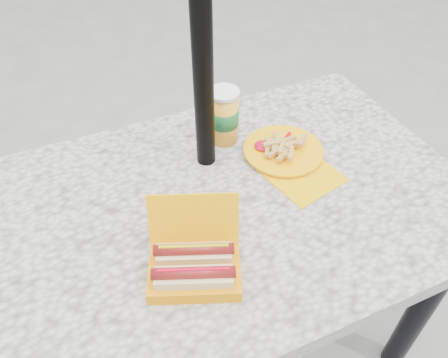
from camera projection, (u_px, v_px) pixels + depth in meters
name	position (u px, v px, depth m)	size (l,w,h in m)	color
ground	(228.00, 339.00, 1.61)	(60.00, 60.00, 0.00)	slate
picnic_table	(230.00, 226.00, 1.16)	(1.20, 0.80, 0.75)	beige
umbrella_pole	(202.00, 39.00, 0.95)	(0.05, 0.05, 2.20)	black
hotdog_box	(194.00, 266.00, 0.90)	(0.24, 0.22, 0.15)	#FFAB00
fries_plate	(284.00, 151.00, 1.20)	(0.22, 0.31, 0.04)	#E5B000
soda_cup	(224.00, 116.00, 1.20)	(0.09, 0.09, 0.16)	#FFAF2C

